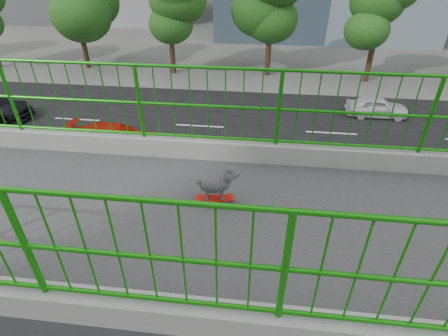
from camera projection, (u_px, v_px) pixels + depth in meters
name	position (u px, v px, depth m)	size (l,w,h in m)	color
road	(190.00, 151.00, 19.14)	(18.00, 90.00, 0.02)	black
footbridge	(12.00, 287.00, 5.51)	(3.00, 24.00, 7.00)	#2D2D2F
street_trees	(233.00, 15.00, 27.18)	(5.30, 60.40, 7.26)	black
skateboard	(215.00, 199.00, 4.46)	(0.21, 0.49, 0.06)	red
poodle	(217.00, 183.00, 4.32)	(0.26, 0.52, 0.43)	#333035
car_0	(419.00, 254.00, 12.08)	(1.57, 3.90, 1.33)	silver
car_4	(377.00, 107.00, 22.49)	(1.55, 3.86, 1.31)	silver
car_7	(116.00, 140.00, 18.60)	(2.16, 5.32, 1.54)	red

